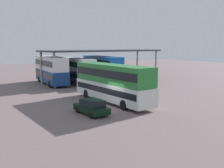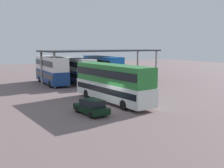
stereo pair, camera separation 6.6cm
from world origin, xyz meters
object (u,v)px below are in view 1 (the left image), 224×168
double_decker_main (112,82)px  parked_hatchback (92,107)px  double_decker_mid_row (75,69)px  double_decker_far_right (102,68)px  double_decker_near_canopy (51,69)px

double_decker_main → parked_hatchback: size_ratio=3.02×
double_decker_main → double_decker_mid_row: bearing=-13.1°
double_decker_mid_row → parked_hatchback: bearing=160.4°
double_decker_mid_row → double_decker_far_right: double_decker_far_right is taller
double_decker_near_canopy → double_decker_main: bearing=-173.2°
double_decker_main → parked_hatchback: 5.61m
parked_hatchback → double_decker_far_right: double_decker_far_right is taller
double_decker_main → double_decker_mid_row: (2.29, 16.06, -0.02)m
double_decker_mid_row → double_decker_far_right: bearing=-107.2°
double_decker_main → double_decker_far_right: bearing=-29.2°
double_decker_near_canopy → double_decker_far_right: double_decker_near_canopy is taller
parked_hatchback → double_decker_far_right: size_ratio=0.35×
double_decker_near_canopy → double_decker_mid_row: 3.92m
double_decker_main → double_decker_far_right: size_ratio=1.07×
double_decker_main → parked_hatchback: (-4.10, -3.48, -1.58)m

